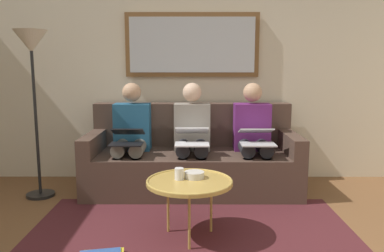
{
  "coord_description": "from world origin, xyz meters",
  "views": [
    {
      "loc": [
        -0.01,
        1.9,
        1.32
      ],
      "look_at": [
        0.0,
        -1.7,
        0.75
      ],
      "focal_mm": 35.79,
      "sensor_mm": 36.0,
      "label": 1
    }
  ],
  "objects_px": {
    "bowl": "(194,175)",
    "person_left": "(253,134)",
    "cup": "(179,174)",
    "laptop_silver": "(257,137)",
    "coffee_table": "(189,182)",
    "person_middle": "(192,134)",
    "couch": "(192,160)",
    "laptop_white": "(192,136)",
    "person_right": "(131,134)",
    "standing_lamp": "(32,60)",
    "laptop_black": "(127,137)",
    "framed_mirror": "(192,45)"
  },
  "relations": [
    {
      "from": "person_middle",
      "to": "person_right",
      "type": "distance_m",
      "value": 0.64
    },
    {
      "from": "cup",
      "to": "laptop_silver",
      "type": "height_order",
      "value": "laptop_silver"
    },
    {
      "from": "standing_lamp",
      "to": "person_middle",
      "type": "bearing_deg",
      "value": -172.69
    },
    {
      "from": "laptop_silver",
      "to": "laptop_white",
      "type": "relative_size",
      "value": 0.95
    },
    {
      "from": "bowl",
      "to": "person_left",
      "type": "relative_size",
      "value": 0.14
    },
    {
      "from": "laptop_black",
      "to": "standing_lamp",
      "type": "distance_m",
      "value": 1.18
    },
    {
      "from": "standing_lamp",
      "to": "coffee_table",
      "type": "bearing_deg",
      "value": 148.21
    },
    {
      "from": "bowl",
      "to": "person_middle",
      "type": "distance_m",
      "value": 1.08
    },
    {
      "from": "laptop_silver",
      "to": "standing_lamp",
      "type": "distance_m",
      "value": 2.31
    },
    {
      "from": "coffee_table",
      "to": "laptop_white",
      "type": "xyz_separation_m",
      "value": [
        -0.02,
        -0.92,
        0.18
      ]
    },
    {
      "from": "person_left",
      "to": "laptop_white",
      "type": "xyz_separation_m",
      "value": [
        0.64,
        0.23,
        0.02
      ]
    },
    {
      "from": "laptop_white",
      "to": "couch",
      "type": "bearing_deg",
      "value": -90.0
    },
    {
      "from": "framed_mirror",
      "to": "person_middle",
      "type": "distance_m",
      "value": 1.05
    },
    {
      "from": "laptop_white",
      "to": "laptop_silver",
      "type": "bearing_deg",
      "value": 179.34
    },
    {
      "from": "cup",
      "to": "person_left",
      "type": "height_order",
      "value": "person_left"
    },
    {
      "from": "person_middle",
      "to": "person_left",
      "type": "bearing_deg",
      "value": 180.0
    },
    {
      "from": "person_left",
      "to": "person_middle",
      "type": "xyz_separation_m",
      "value": [
        0.64,
        0.0,
        0.0
      ]
    },
    {
      "from": "coffee_table",
      "to": "person_middle",
      "type": "relative_size",
      "value": 0.58
    },
    {
      "from": "person_right",
      "to": "standing_lamp",
      "type": "height_order",
      "value": "standing_lamp"
    },
    {
      "from": "bowl",
      "to": "cup",
      "type": "bearing_deg",
      "value": 19.83
    },
    {
      "from": "bowl",
      "to": "person_left",
      "type": "height_order",
      "value": "person_left"
    },
    {
      "from": "couch",
      "to": "person_right",
      "type": "xyz_separation_m",
      "value": [
        0.64,
        0.07,
        0.3
      ]
    },
    {
      "from": "coffee_table",
      "to": "laptop_black",
      "type": "height_order",
      "value": "laptop_black"
    },
    {
      "from": "couch",
      "to": "laptop_silver",
      "type": "height_order",
      "value": "couch"
    },
    {
      "from": "framed_mirror",
      "to": "person_right",
      "type": "height_order",
      "value": "framed_mirror"
    },
    {
      "from": "cup",
      "to": "bowl",
      "type": "height_order",
      "value": "cup"
    },
    {
      "from": "coffee_table",
      "to": "couch",
      "type": "bearing_deg",
      "value": -90.82
    },
    {
      "from": "laptop_silver",
      "to": "person_left",
      "type": "bearing_deg",
      "value": -90.0
    },
    {
      "from": "laptop_silver",
      "to": "bowl",
      "type": "bearing_deg",
      "value": 53.4
    },
    {
      "from": "laptop_white",
      "to": "person_right",
      "type": "height_order",
      "value": "person_right"
    },
    {
      "from": "couch",
      "to": "laptop_black",
      "type": "xyz_separation_m",
      "value": [
        0.64,
        0.31,
        0.31
      ]
    },
    {
      "from": "cup",
      "to": "laptop_silver",
      "type": "distance_m",
      "value": 1.15
    },
    {
      "from": "bowl",
      "to": "laptop_black",
      "type": "xyz_separation_m",
      "value": [
        0.66,
        -0.84,
        0.14
      ]
    },
    {
      "from": "couch",
      "to": "person_middle",
      "type": "relative_size",
      "value": 1.93
    },
    {
      "from": "cup",
      "to": "bowl",
      "type": "xyz_separation_m",
      "value": [
        -0.12,
        -0.04,
        -0.02
      ]
    },
    {
      "from": "standing_lamp",
      "to": "laptop_silver",
      "type": "bearing_deg",
      "value": 178.91
    },
    {
      "from": "bowl",
      "to": "person_middle",
      "type": "bearing_deg",
      "value": -88.97
    },
    {
      "from": "framed_mirror",
      "to": "bowl",
      "type": "xyz_separation_m",
      "value": [
        -0.02,
        1.53,
        -1.07
      ]
    },
    {
      "from": "framed_mirror",
      "to": "person_right",
      "type": "bearing_deg",
      "value": 35.52
    },
    {
      "from": "cup",
      "to": "bowl",
      "type": "relative_size",
      "value": 0.58
    },
    {
      "from": "cup",
      "to": "laptop_silver",
      "type": "bearing_deg",
      "value": -130.01
    },
    {
      "from": "bowl",
      "to": "person_right",
      "type": "relative_size",
      "value": 0.14
    },
    {
      "from": "laptop_white",
      "to": "framed_mirror",
      "type": "bearing_deg",
      "value": -90.0
    },
    {
      "from": "laptop_silver",
      "to": "laptop_white",
      "type": "xyz_separation_m",
      "value": [
        0.64,
        -0.01,
        0.0
      ]
    },
    {
      "from": "couch",
      "to": "laptop_black",
      "type": "distance_m",
      "value": 0.78
    },
    {
      "from": "person_left",
      "to": "person_right",
      "type": "relative_size",
      "value": 1.0
    },
    {
      "from": "person_middle",
      "to": "person_right",
      "type": "relative_size",
      "value": 1.0
    },
    {
      "from": "laptop_white",
      "to": "laptop_black",
      "type": "bearing_deg",
      "value": 0.58
    },
    {
      "from": "laptop_white",
      "to": "standing_lamp",
      "type": "height_order",
      "value": "standing_lamp"
    },
    {
      "from": "cup",
      "to": "person_right",
      "type": "bearing_deg",
      "value": -64.06
    }
  ]
}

